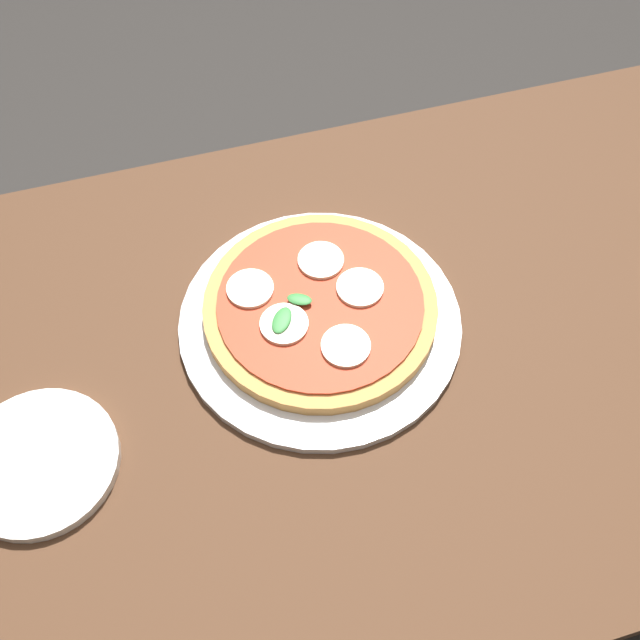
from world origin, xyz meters
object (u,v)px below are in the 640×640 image
object	(u,v)px
serving_tray	(320,322)
pizza	(320,306)
dining_table	(359,388)
plate_white	(39,462)

from	to	relation	value
serving_tray	pizza	bearing A→B (deg)	75.13
dining_table	serving_tray	world-z (taller)	serving_tray
dining_table	pizza	world-z (taller)	pizza
dining_table	plate_white	xyz separation A→B (m)	(-0.41, -0.04, 0.11)
dining_table	serving_tray	distance (m)	0.13
pizza	dining_table	bearing A→B (deg)	-58.86
pizza	serving_tray	bearing A→B (deg)	-104.87
dining_table	pizza	bearing A→B (deg)	121.14
pizza	plate_white	distance (m)	0.38
pizza	plate_white	size ratio (longest dim) A/B	1.63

